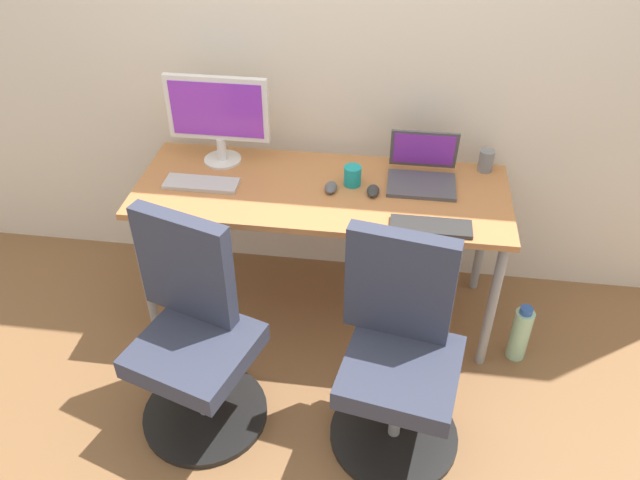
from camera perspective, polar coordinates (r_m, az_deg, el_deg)
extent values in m
plane|color=brown|center=(3.36, 0.12, -5.99)|extent=(5.28, 5.28, 0.00)
cube|color=silver|center=(3.01, 1.22, 17.87)|extent=(4.40, 0.04, 2.60)
cube|color=#B77542|center=(2.91, 0.13, 4.40)|extent=(1.70, 0.65, 0.03)
cylinder|color=gray|center=(3.11, -15.39, -3.10)|extent=(0.04, 0.04, 0.71)
cylinder|color=gray|center=(2.94, 15.15, -5.85)|extent=(0.04, 0.04, 0.71)
cylinder|color=gray|center=(3.51, -12.37, 2.62)|extent=(0.04, 0.04, 0.71)
cylinder|color=gray|center=(3.36, 14.45, 0.50)|extent=(0.04, 0.04, 0.71)
cylinder|color=black|center=(2.93, -10.23, -15.03)|extent=(0.54, 0.54, 0.03)
cylinder|color=gray|center=(2.78, -10.65, -12.70)|extent=(0.05, 0.05, 0.34)
cube|color=#33384C|center=(2.63, -11.18, -9.68)|extent=(0.55, 0.55, 0.09)
cube|color=#33384C|center=(2.57, -12.02, -2.33)|extent=(0.42, 0.20, 0.48)
cylinder|color=black|center=(2.84, 6.62, -16.94)|extent=(0.54, 0.54, 0.03)
cylinder|color=gray|center=(2.69, 6.90, -14.64)|extent=(0.05, 0.05, 0.34)
cube|color=#33384C|center=(2.52, 7.27, -11.64)|extent=(0.51, 0.51, 0.09)
cube|color=#33384C|center=(2.45, 7.17, -3.98)|extent=(0.43, 0.14, 0.48)
cylinder|color=#A5D8B2|center=(3.16, 17.52, -8.09)|extent=(0.09, 0.09, 0.28)
cylinder|color=#2D59B2|center=(3.06, 18.06, -6.05)|extent=(0.06, 0.06, 0.03)
cylinder|color=silver|center=(3.15, -8.73, 7.15)|extent=(0.18, 0.18, 0.01)
cylinder|color=silver|center=(3.12, -8.83, 8.12)|extent=(0.04, 0.04, 0.11)
cube|color=silver|center=(3.02, -9.21, 11.59)|extent=(0.48, 0.03, 0.31)
cube|color=purple|center=(3.01, -9.30, 11.45)|extent=(0.43, 0.00, 0.26)
cube|color=#4C4C51|center=(2.94, 9.09, 4.90)|extent=(0.31, 0.22, 0.02)
cube|color=#4C4C51|center=(3.01, 9.31, 8.05)|extent=(0.31, 0.06, 0.21)
cube|color=purple|center=(3.00, 9.32, 8.02)|extent=(0.28, 0.05, 0.17)
cube|color=#B7B7B7|center=(2.97, -10.61, 5.01)|extent=(0.34, 0.12, 0.02)
cube|color=#2D2D2D|center=(2.68, 9.93, 1.19)|extent=(0.34, 0.12, 0.02)
ellipsoid|color=#2D2D2D|center=(2.87, 4.78, 4.43)|extent=(0.06, 0.10, 0.03)
ellipsoid|color=#515156|center=(2.88, 0.98, 4.75)|extent=(0.06, 0.10, 0.03)
cylinder|color=teal|center=(2.91, 2.94, 5.79)|extent=(0.08, 0.08, 0.09)
cylinder|color=slate|center=(3.11, 14.70, 6.91)|extent=(0.07, 0.07, 0.10)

